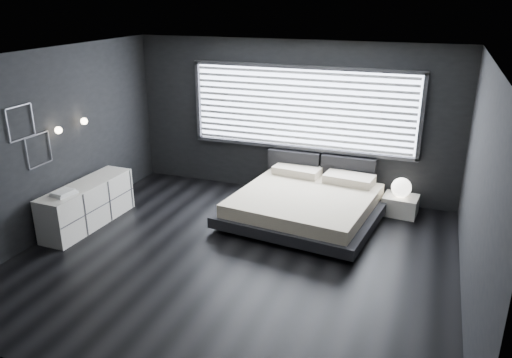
% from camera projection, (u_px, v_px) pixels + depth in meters
% --- Properties ---
extents(room, '(6.04, 6.00, 2.80)m').
position_uv_depth(room, '(234.00, 165.00, 6.61)').
color(room, black).
rests_on(room, ground).
extents(window, '(4.14, 0.09, 1.52)m').
position_uv_depth(window, '(302.00, 109.00, 8.85)').
color(window, white).
rests_on(window, ground).
extents(headboard, '(1.96, 0.16, 0.52)m').
position_uv_depth(headboard, '(320.00, 168.00, 9.04)').
color(headboard, black).
rests_on(headboard, ground).
extents(sconce_near, '(0.18, 0.11, 0.11)m').
position_uv_depth(sconce_near, '(58.00, 130.00, 7.51)').
color(sconce_near, silver).
rests_on(sconce_near, ground).
extents(sconce_far, '(0.18, 0.11, 0.11)m').
position_uv_depth(sconce_far, '(84.00, 121.00, 8.04)').
color(sconce_far, silver).
rests_on(sconce_far, ground).
extents(wall_art_upper, '(0.01, 0.48, 0.48)m').
position_uv_depth(wall_art_upper, '(21.00, 123.00, 6.92)').
color(wall_art_upper, '#47474C').
rests_on(wall_art_upper, ground).
extents(wall_art_lower, '(0.01, 0.48, 0.48)m').
position_uv_depth(wall_art_lower, '(39.00, 150.00, 7.31)').
color(wall_art_lower, '#47474C').
rests_on(wall_art_lower, ground).
extents(bed, '(2.61, 2.52, 0.61)m').
position_uv_depth(bed, '(306.00, 204.00, 8.22)').
color(bed, black).
rests_on(bed, ground).
extents(nightstand, '(0.60, 0.52, 0.33)m').
position_uv_depth(nightstand, '(400.00, 205.00, 8.46)').
color(nightstand, silver).
rests_on(nightstand, ground).
extents(orb_lamp, '(0.33, 0.33, 0.33)m').
position_uv_depth(orb_lamp, '(401.00, 187.00, 8.32)').
color(orb_lamp, white).
rests_on(orb_lamp, nightstand).
extents(dresser, '(0.57, 1.78, 0.71)m').
position_uv_depth(dresser, '(88.00, 204.00, 8.01)').
color(dresser, silver).
rests_on(dresser, ground).
extents(book_stack, '(0.31, 0.38, 0.07)m').
position_uv_depth(book_stack, '(63.00, 193.00, 7.45)').
color(book_stack, white).
rests_on(book_stack, dresser).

